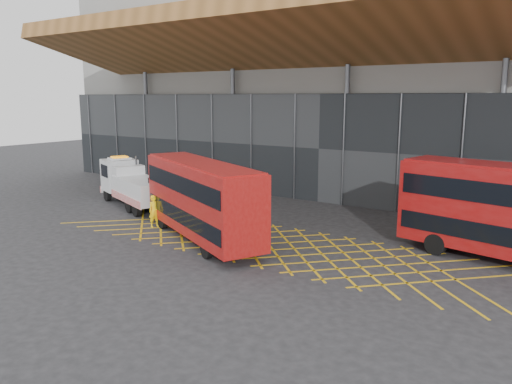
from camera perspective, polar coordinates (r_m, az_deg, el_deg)
The scene contains 6 objects.
ground_plane at distance 29.70m, azimuth -6.45°, elevation -4.40°, with size 120.00×120.00×0.00m, color #242427.
road_markings at distance 26.94m, azimuth 1.40°, elevation -5.91°, with size 26.36×7.16×0.01m.
construction_building at distance 43.53m, azimuth 11.57°, elevation 12.20°, with size 55.00×23.97×18.00m.
recovery_truck at distance 36.73m, azimuth -13.92°, elevation 0.83°, with size 9.64×5.32×3.44m.
bus_towed at distance 27.23m, azimuth -6.30°, elevation -0.59°, with size 10.58×6.96×4.33m.
worker at distance 30.76m, azimuth -11.54°, elevation -2.15°, with size 0.71×0.47×1.94m, color yellow.
Camera 1 is at (18.65, -21.77, 7.75)m, focal length 35.00 mm.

